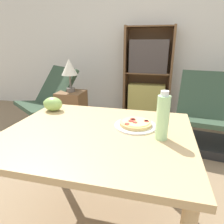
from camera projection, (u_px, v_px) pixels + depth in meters
The scene contains 10 objects.
wall_back at pixel (145, 37), 3.34m from camera, with size 8.00×0.05×2.60m.
dining_table at pixel (97, 148), 1.18m from camera, with size 1.07×0.88×0.74m.
pizza_on_plate at pixel (135, 124), 1.21m from camera, with size 0.25×0.25×0.04m.
grape_bunch at pixel (53, 104), 1.48m from camera, with size 0.14×0.11×0.10m.
drink_bottle at pixel (163, 117), 1.02m from camera, with size 0.07×0.07×0.26m.
lounge_chair_near at pixel (47, 110), 2.90m from camera, with size 0.95×1.02×0.88m.
lounge_chair_far at pixel (205, 124), 2.40m from camera, with size 0.78×0.86×0.88m.
bookshelf at pixel (147, 77), 3.36m from camera, with size 0.78×0.31×1.47m.
side_table at pixel (72, 113), 2.76m from camera, with size 0.34×0.34×0.60m.
table_lamp at pixel (69, 69), 2.56m from camera, with size 0.21×0.21×0.43m.
Camera 1 is at (0.31, -0.97, 1.22)m, focal length 32.00 mm.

